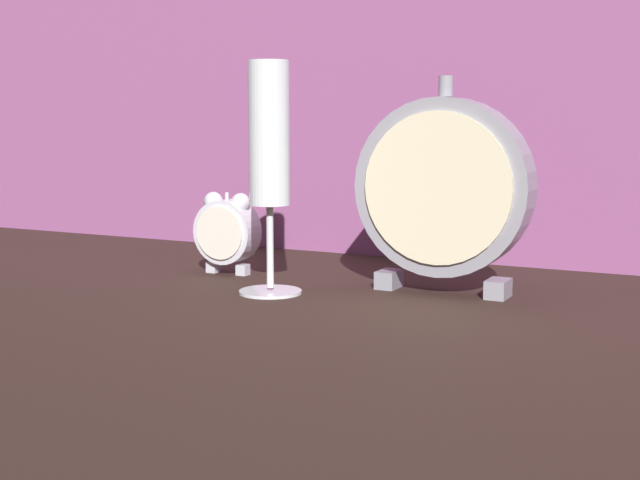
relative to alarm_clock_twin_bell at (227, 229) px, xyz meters
name	(u,v)px	position (x,y,z in m)	size (l,w,h in m)	color
ground_plane	(281,308)	(0.14, -0.13, -0.05)	(4.00, 4.00, 0.00)	black
fabric_backdrop_drape	(412,8)	(0.14, 0.20, 0.25)	(1.75, 0.01, 0.61)	#8E4C7F
alarm_clock_twin_bell	(227,229)	(0.00, 0.00, 0.00)	(0.07, 0.03, 0.09)	silver
mantel_clock_silver	(443,189)	(0.25, 0.00, 0.05)	(0.18, 0.04, 0.21)	gray
champagne_flute	(269,153)	(0.10, -0.07, 0.09)	(0.06, 0.06, 0.23)	silver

